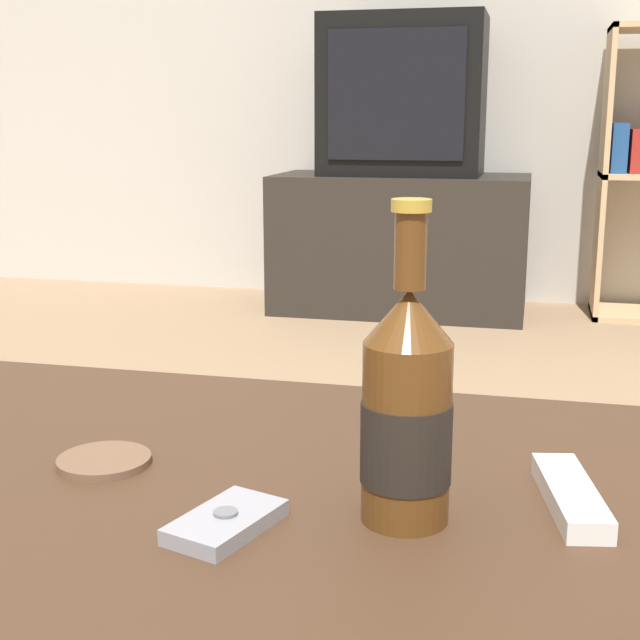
% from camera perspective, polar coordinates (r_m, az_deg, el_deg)
% --- Properties ---
extents(coffee_table, '(1.05, 0.63, 0.42)m').
position_cam_1_polar(coffee_table, '(0.90, -5.70, -13.86)').
color(coffee_table, '#422B1C').
rests_on(coffee_table, ground_plane).
extents(tv_stand, '(0.98, 0.48, 0.54)m').
position_cam_1_polar(tv_stand, '(3.53, 5.16, 4.90)').
color(tv_stand, '#28231E').
rests_on(tv_stand, ground_plane).
extents(television, '(0.61, 0.38, 0.59)m').
position_cam_1_polar(television, '(3.50, 5.34, 14.08)').
color(television, black).
rests_on(television, tv_stand).
extents(beer_bottle, '(0.08, 0.08, 0.27)m').
position_cam_1_polar(beer_bottle, '(0.75, 5.58, -5.82)').
color(beer_bottle, '#563314').
rests_on(beer_bottle, coffee_table).
extents(cell_phone, '(0.09, 0.12, 0.02)m').
position_cam_1_polar(cell_phone, '(0.76, -6.04, -12.73)').
color(cell_phone, gray).
rests_on(cell_phone, coffee_table).
extents(remote_control, '(0.07, 0.16, 0.02)m').
position_cam_1_polar(remote_control, '(0.83, 15.73, -10.76)').
color(remote_control, white).
rests_on(remote_control, coffee_table).
extents(coaster, '(0.09, 0.09, 0.01)m').
position_cam_1_polar(coaster, '(0.92, -13.62, -8.73)').
color(coaster, brown).
rests_on(coaster, coffee_table).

